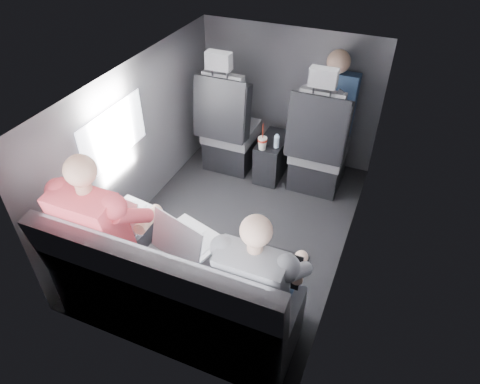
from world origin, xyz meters
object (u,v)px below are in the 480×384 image
at_px(soda_cup, 262,143).
at_px(passenger_front_right, 332,105).
at_px(laptop_white, 128,212).
at_px(passenger_rear_left, 109,229).
at_px(front_seat_left, 229,132).
at_px(laptop_black, 278,264).
at_px(water_bottle, 277,142).
at_px(rear_bench, 173,296).
at_px(center_console, 272,157).
at_px(front_seat_right, 318,151).
at_px(laptop_silver, 186,238).
at_px(passenger_rear_right, 261,281).

xyz_separation_m(soda_cup, passenger_front_right, (0.52, 0.41, 0.29)).
bearing_deg(laptop_white, passenger_rear_left, -91.98).
height_order(front_seat_left, laptop_black, front_seat_left).
bearing_deg(water_bottle, front_seat_left, 170.22).
relative_size(laptop_black, passenger_front_right, 0.39).
relative_size(rear_bench, laptop_white, 4.47).
bearing_deg(laptop_black, front_seat_left, 122.58).
height_order(center_console, laptop_white, laptop_white).
xyz_separation_m(front_seat_right, laptop_silver, (-0.44, -1.69, 0.24)).
bearing_deg(passenger_rear_left, laptop_white, 88.02).
distance_m(laptop_white, laptop_silver, 0.50).
bearing_deg(passenger_rear_right, passenger_front_right, 92.22).
height_order(center_console, laptop_black, laptop_black).
distance_m(water_bottle, laptop_black, 1.67).
distance_m(rear_bench, laptop_white, 0.65).
distance_m(center_console, soda_cup, 0.33).
relative_size(water_bottle, laptop_white, 0.41).
relative_size(front_seat_left, passenger_front_right, 1.51).
bearing_deg(passenger_front_right, water_bottle, -139.04).
relative_size(laptop_silver, passenger_front_right, 0.55).
xyz_separation_m(front_seat_left, soda_cup, (0.41, -0.16, 0.07)).
bearing_deg(water_bottle, laptop_white, -110.26).
bearing_deg(laptop_silver, front_seat_left, 105.16).
xyz_separation_m(passenger_rear_right, passenger_front_right, (-0.08, 2.06, 0.14)).
bearing_deg(passenger_rear_left, front_seat_right, 62.47).
height_order(passenger_rear_left, passenger_rear_right, passenger_rear_left).
distance_m(laptop_white, laptop_black, 1.10).
bearing_deg(soda_cup, passenger_rear_left, -105.28).
bearing_deg(laptop_silver, passenger_rear_left, -166.81).
height_order(front_seat_left, center_console, front_seat_left).
bearing_deg(rear_bench, laptop_white, 148.82).
xyz_separation_m(rear_bench, soda_cup, (-0.04, 1.75, 0.16)).
xyz_separation_m(center_console, laptop_silver, (0.01, -1.73, 0.44)).
bearing_deg(laptop_silver, passenger_rear_right, -11.92).
relative_size(water_bottle, laptop_black, 0.45).
bearing_deg(laptop_silver, passenger_front_right, 76.47).
relative_size(center_console, water_bottle, 3.30).
relative_size(rear_bench, passenger_front_right, 1.91).
height_order(center_console, soda_cup, soda_cup).
bearing_deg(passenger_front_right, center_console, -155.41).
bearing_deg(rear_bench, soda_cup, 91.35).
height_order(front_seat_right, rear_bench, front_seat_right).
distance_m(front_seat_left, laptop_silver, 1.77).
height_order(soda_cup, passenger_rear_right, passenger_rear_right).
bearing_deg(soda_cup, passenger_front_right, 38.67).
relative_size(passenger_rear_right, passenger_front_right, 1.41).
distance_m(soda_cup, laptop_white, 1.53).
bearing_deg(passenger_rear_left, passenger_front_right, 64.87).
distance_m(front_seat_left, passenger_rear_left, 1.82).
bearing_deg(passenger_front_right, front_seat_right, -95.88).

